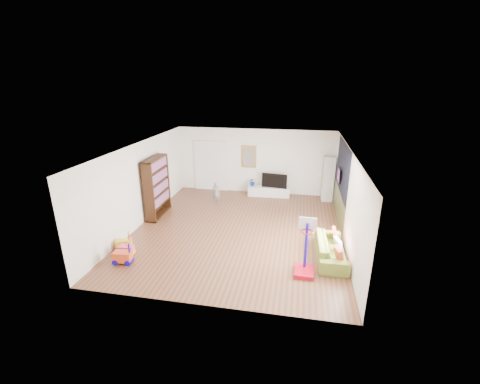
% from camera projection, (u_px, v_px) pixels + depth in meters
% --- Properties ---
extents(floor, '(6.50, 7.50, 0.00)m').
position_uv_depth(floor, '(238.00, 229.00, 10.37)').
color(floor, brown).
rests_on(floor, ground).
extents(ceiling, '(6.50, 7.50, 0.00)m').
position_uv_depth(ceiling, '(237.00, 147.00, 9.47)').
color(ceiling, white).
rests_on(ceiling, ground).
extents(wall_back, '(6.50, 0.00, 2.70)m').
position_uv_depth(wall_back, '(255.00, 161.00, 13.40)').
color(wall_back, white).
rests_on(wall_back, ground).
extents(wall_front, '(6.50, 0.00, 2.70)m').
position_uv_depth(wall_front, '(202.00, 250.00, 6.45)').
color(wall_front, silver).
rests_on(wall_front, ground).
extents(wall_left, '(0.00, 7.50, 2.70)m').
position_uv_depth(wall_left, '(140.00, 184.00, 10.49)').
color(wall_left, white).
rests_on(wall_left, ground).
extents(wall_right, '(0.00, 7.50, 2.70)m').
position_uv_depth(wall_right, '(347.00, 197.00, 9.35)').
color(wall_right, white).
rests_on(wall_right, ground).
extents(navy_accent, '(0.01, 3.20, 1.70)m').
position_uv_depth(navy_accent, '(343.00, 168.00, 10.49)').
color(navy_accent, black).
rests_on(navy_accent, wall_right).
extents(olive_wainscot, '(0.01, 3.20, 1.00)m').
position_uv_depth(olive_wainscot, '(338.00, 206.00, 10.94)').
color(olive_wainscot, brown).
rests_on(olive_wainscot, wall_right).
extents(doorway, '(1.45, 0.06, 2.10)m').
position_uv_depth(doorway, '(211.00, 166.00, 13.79)').
color(doorway, white).
rests_on(doorway, ground).
extents(painting_back, '(0.62, 0.06, 0.92)m').
position_uv_depth(painting_back, '(249.00, 157.00, 13.34)').
color(painting_back, gold).
rests_on(painting_back, wall_back).
extents(artwork_right, '(0.04, 0.56, 0.46)m').
position_uv_depth(artwork_right, '(339.00, 175.00, 10.78)').
color(artwork_right, '#7F3F8C').
rests_on(artwork_right, wall_right).
extents(media_console, '(1.72, 0.49, 0.40)m').
position_uv_depth(media_console, '(269.00, 191.00, 13.28)').
color(media_console, silver).
rests_on(media_console, ground).
extents(tall_cabinet, '(0.43, 0.43, 1.78)m').
position_uv_depth(tall_cabinet, '(328.00, 179.00, 12.60)').
color(tall_cabinet, silver).
rests_on(tall_cabinet, ground).
extents(bookshelf, '(0.41, 1.44, 2.09)m').
position_uv_depth(bookshelf, '(157.00, 187.00, 11.14)').
color(bookshelf, '#331B0C').
rests_on(bookshelf, ground).
extents(sofa, '(0.79, 1.89, 0.55)m').
position_uv_depth(sofa, '(331.00, 249.00, 8.64)').
color(sofa, olive).
rests_on(sofa, ground).
extents(basketball_hoop, '(0.52, 0.62, 1.44)m').
position_uv_depth(basketball_hoop, '(306.00, 248.00, 7.79)').
color(basketball_hoop, '#AD0A1C').
rests_on(basketball_hoop, ground).
extents(ride_on_yellow, '(0.46, 0.37, 0.53)m').
position_uv_depth(ride_on_yellow, '(123.00, 240.00, 9.11)').
color(ride_on_yellow, yellow).
rests_on(ride_on_yellow, ground).
extents(ride_on_orange, '(0.50, 0.34, 0.62)m').
position_uv_depth(ride_on_orange, '(122.00, 253.00, 8.38)').
color(ride_on_orange, '#D4471F').
rests_on(ride_on_orange, ground).
extents(ride_on_pink, '(0.41, 0.27, 0.52)m').
position_uv_depth(ride_on_pink, '(126.00, 246.00, 8.80)').
color(ride_on_pink, '#F53A7E').
rests_on(ride_on_pink, ground).
extents(child, '(0.34, 0.24, 0.88)m').
position_uv_depth(child, '(216.00, 193.00, 12.39)').
color(child, slate).
rests_on(child, ground).
extents(tv, '(1.05, 0.27, 0.60)m').
position_uv_depth(tv, '(275.00, 180.00, 13.11)').
color(tv, black).
rests_on(tv, media_console).
extents(vase_plant, '(0.38, 0.35, 0.36)m').
position_uv_depth(vase_plant, '(253.00, 182.00, 13.28)').
color(vase_plant, '#083094').
rests_on(vase_plant, media_console).
extents(pillow_left, '(0.19, 0.39, 0.37)m').
position_uv_depth(pillow_left, '(339.00, 255.00, 8.06)').
color(pillow_left, '#B6432A').
rests_on(pillow_left, sofa).
extents(pillow_center, '(0.19, 0.39, 0.37)m').
position_uv_depth(pillow_center, '(338.00, 245.00, 8.53)').
color(pillow_center, white).
rests_on(pillow_center, sofa).
extents(pillow_right, '(0.10, 0.39, 0.38)m').
position_uv_depth(pillow_right, '(335.00, 235.00, 9.08)').
color(pillow_right, red).
rests_on(pillow_right, sofa).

